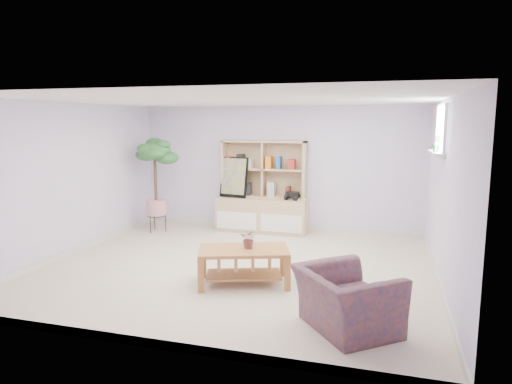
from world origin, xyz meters
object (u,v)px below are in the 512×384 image
(storage_unit, at_px, (262,187))
(armchair, at_px, (347,296))
(floor_tree, at_px, (156,185))
(coffee_table, at_px, (244,266))

(storage_unit, height_order, armchair, storage_unit)
(floor_tree, bearing_deg, armchair, -39.83)
(floor_tree, distance_m, armchair, 5.09)
(storage_unit, bearing_deg, armchair, -63.17)
(storage_unit, relative_size, armchair, 1.82)
(storage_unit, bearing_deg, floor_tree, -163.27)
(storage_unit, height_order, floor_tree, floor_tree)
(coffee_table, bearing_deg, floor_tree, 118.35)
(armchair, bearing_deg, storage_unit, -11.91)
(storage_unit, relative_size, coffee_table, 1.51)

